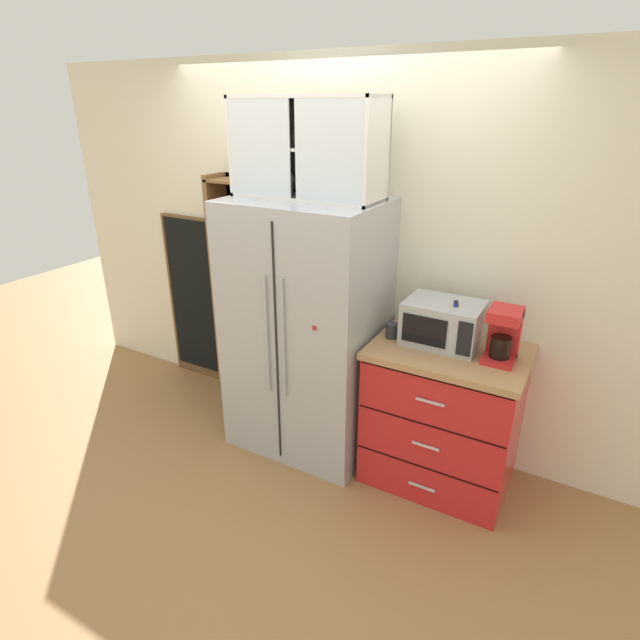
% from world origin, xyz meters
% --- Properties ---
extents(ground_plane, '(10.66, 10.66, 0.00)m').
position_xyz_m(ground_plane, '(0.00, 0.00, 0.00)').
color(ground_plane, '#9E7042').
extents(wall_back_cream, '(4.96, 0.10, 2.55)m').
position_xyz_m(wall_back_cream, '(0.00, 0.40, 1.27)').
color(wall_back_cream, silver).
rests_on(wall_back_cream, ground).
extents(refrigerator, '(0.95, 0.74, 1.72)m').
position_xyz_m(refrigerator, '(0.00, -0.01, 0.86)').
color(refrigerator, '#ADAFB5').
rests_on(refrigerator, ground).
extents(pantry_shelf_column, '(0.46, 0.26, 1.78)m').
position_xyz_m(pantry_shelf_column, '(-0.73, 0.29, 0.91)').
color(pantry_shelf_column, brown).
rests_on(pantry_shelf_column, ground).
extents(counter_cabinet, '(0.90, 0.66, 0.92)m').
position_xyz_m(counter_cabinet, '(0.95, 0.04, 0.46)').
color(counter_cabinet, red).
rests_on(counter_cabinet, ground).
extents(microwave, '(0.44, 0.33, 0.26)m').
position_xyz_m(microwave, '(0.88, 0.09, 1.05)').
color(microwave, '#ADAFB5').
rests_on(microwave, counter_cabinet).
extents(coffee_maker, '(0.17, 0.20, 0.31)m').
position_xyz_m(coffee_maker, '(1.23, 0.04, 1.08)').
color(coffee_maker, red).
rests_on(coffee_maker, counter_cabinet).
extents(mug_charcoal, '(0.11, 0.07, 0.09)m').
position_xyz_m(mug_charcoal, '(0.59, 0.01, 0.97)').
color(mug_charcoal, '#2D2D33').
rests_on(mug_charcoal, counter_cabinet).
extents(mug_red, '(0.11, 0.07, 0.08)m').
position_xyz_m(mug_red, '(0.95, 0.07, 0.96)').
color(mug_red, red).
rests_on(mug_red, counter_cabinet).
extents(bottle_clear, '(0.06, 0.06, 0.27)m').
position_xyz_m(bottle_clear, '(0.95, 0.06, 1.04)').
color(bottle_clear, silver).
rests_on(bottle_clear, counter_cabinet).
extents(bottle_cobalt, '(0.06, 0.06, 0.30)m').
position_xyz_m(bottle_cobalt, '(0.95, 0.05, 1.05)').
color(bottle_cobalt, navy).
rests_on(bottle_cobalt, counter_cabinet).
extents(upper_cabinet, '(0.92, 0.32, 0.57)m').
position_xyz_m(upper_cabinet, '(-0.00, 0.04, 2.00)').
color(upper_cabinet, silver).
rests_on(upper_cabinet, refrigerator).
extents(chalkboard_menu, '(0.60, 0.04, 1.42)m').
position_xyz_m(chalkboard_menu, '(-1.28, 0.33, 0.71)').
color(chalkboard_menu, brown).
rests_on(chalkboard_menu, ground).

